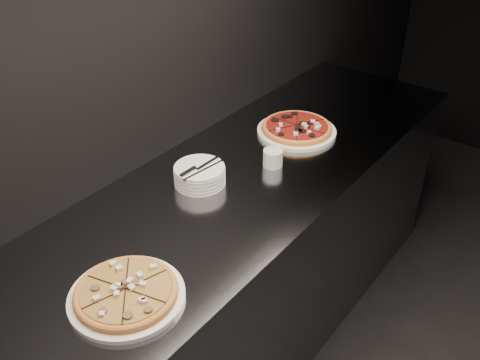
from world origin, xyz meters
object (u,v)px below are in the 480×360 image
Objects in this scene: pizza_mushroom at (126,293)px; cutlery at (198,169)px; ramekin at (273,158)px; plate_stack at (200,175)px; counter at (249,258)px; pizza_tomato at (297,129)px.

pizza_mushroom is 0.62m from cutlery.
ramekin is at bearing 95.37° from pizza_mushroom.
plate_stack is 0.95× the size of cutlery.
counter is 6.93× the size of pizza_tomato.
pizza_mushroom is at bearing -67.51° from cutlery.
pizza_tomato is 0.57m from plate_stack.
pizza_tomato is at bearing 82.17° from plate_stack.
cutlery reaches higher than ramekin.
pizza_mushroom is at bearing -84.63° from ramekin.
pizza_mushroom reaches higher than counter.
cutlery is at bearing -62.38° from plate_stack.
counter is at bearing -86.59° from pizza_tomato.
ramekin is at bearing 61.43° from plate_stack.
pizza_tomato is 0.59m from cutlery.
cutlery is at bearing -96.88° from pizza_tomato.
counter is 30.96× the size of ramekin.
ramekin reaches higher than pizza_tomato.
pizza_tomato is (-0.02, 0.38, 0.48)m from counter.
ramekin is (0.05, 0.09, 0.50)m from counter.
pizza_tomato is 1.82× the size of plate_stack.
cutlery is at bearing -114.93° from counter.
cutlery is (0.01, -0.01, 0.04)m from plate_stack.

